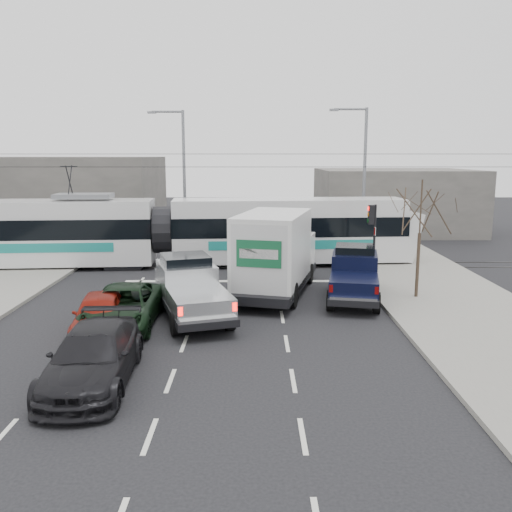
{
  "coord_description": "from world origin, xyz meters",
  "views": [
    {
      "loc": [
        0.63,
        -20.08,
        6.15
      ],
      "look_at": [
        0.7,
        3.17,
        1.8
      ],
      "focal_mm": 38.0,
      "sensor_mm": 36.0,
      "label": 1
    }
  ],
  "objects_px": {
    "traffic_signal": "(372,225)",
    "box_truck": "(276,254)",
    "red_car": "(100,313)",
    "dark_car": "(93,357)",
    "tram": "(162,231)",
    "street_lamp_near": "(362,172)",
    "street_lamp_far": "(181,171)",
    "silver_pickup": "(190,287)",
    "green_car": "(123,307)",
    "bare_tree": "(421,212)",
    "navy_pickup": "(354,274)"
  },
  "relations": [
    {
      "from": "silver_pickup",
      "to": "navy_pickup",
      "type": "relative_size",
      "value": 1.16
    },
    {
      "from": "silver_pickup",
      "to": "green_car",
      "type": "bearing_deg",
      "value": -164.89
    },
    {
      "from": "street_lamp_far",
      "to": "tram",
      "type": "bearing_deg",
      "value": -92.96
    },
    {
      "from": "green_car",
      "to": "dark_car",
      "type": "distance_m",
      "value": 5.07
    },
    {
      "from": "tram",
      "to": "dark_car",
      "type": "distance_m",
      "value": 16.03
    },
    {
      "from": "traffic_signal",
      "to": "red_car",
      "type": "height_order",
      "value": "traffic_signal"
    },
    {
      "from": "street_lamp_far",
      "to": "box_truck",
      "type": "bearing_deg",
      "value": -65.31
    },
    {
      "from": "navy_pickup",
      "to": "green_car",
      "type": "distance_m",
      "value": 9.81
    },
    {
      "from": "street_lamp_near",
      "to": "navy_pickup",
      "type": "distance_m",
      "value": 12.27
    },
    {
      "from": "street_lamp_far",
      "to": "green_car",
      "type": "relative_size",
      "value": 1.73
    },
    {
      "from": "street_lamp_far",
      "to": "tram",
      "type": "relative_size",
      "value": 0.33
    },
    {
      "from": "street_lamp_far",
      "to": "dark_car",
      "type": "height_order",
      "value": "street_lamp_far"
    },
    {
      "from": "silver_pickup",
      "to": "street_lamp_far",
      "type": "bearing_deg",
      "value": 80.88
    },
    {
      "from": "navy_pickup",
      "to": "dark_car",
      "type": "relative_size",
      "value": 1.07
    },
    {
      "from": "traffic_signal",
      "to": "box_truck",
      "type": "height_order",
      "value": "traffic_signal"
    },
    {
      "from": "silver_pickup",
      "to": "red_car",
      "type": "xyz_separation_m",
      "value": [
        -2.88,
        -2.22,
        -0.4
      ]
    },
    {
      "from": "dark_car",
      "to": "traffic_signal",
      "type": "bearing_deg",
      "value": 48.58
    },
    {
      "from": "green_car",
      "to": "dark_car",
      "type": "height_order",
      "value": "dark_car"
    },
    {
      "from": "tram",
      "to": "red_car",
      "type": "bearing_deg",
      "value": -95.39
    },
    {
      "from": "street_lamp_near",
      "to": "tram",
      "type": "relative_size",
      "value": 0.33
    },
    {
      "from": "bare_tree",
      "to": "silver_pickup",
      "type": "height_order",
      "value": "bare_tree"
    },
    {
      "from": "street_lamp_far",
      "to": "box_truck",
      "type": "distance_m",
      "value": 14.19
    },
    {
      "from": "street_lamp_near",
      "to": "navy_pickup",
      "type": "relative_size",
      "value": 1.61
    },
    {
      "from": "silver_pickup",
      "to": "red_car",
      "type": "height_order",
      "value": "silver_pickup"
    },
    {
      "from": "tram",
      "to": "street_lamp_far",
      "type": "bearing_deg",
      "value": 82.93
    },
    {
      "from": "traffic_signal",
      "to": "box_truck",
      "type": "bearing_deg",
      "value": -148.16
    },
    {
      "from": "bare_tree",
      "to": "red_car",
      "type": "xyz_separation_m",
      "value": [
        -12.37,
        -4.38,
        -3.08
      ]
    },
    {
      "from": "navy_pickup",
      "to": "tram",
      "type": "bearing_deg",
      "value": 153.48
    },
    {
      "from": "street_lamp_far",
      "to": "green_car",
      "type": "distance_m",
      "value": 17.65
    },
    {
      "from": "traffic_signal",
      "to": "street_lamp_near",
      "type": "height_order",
      "value": "street_lamp_near"
    },
    {
      "from": "traffic_signal",
      "to": "green_car",
      "type": "height_order",
      "value": "traffic_signal"
    },
    {
      "from": "bare_tree",
      "to": "street_lamp_near",
      "type": "xyz_separation_m",
      "value": [
        -0.29,
        11.5,
        1.32
      ]
    },
    {
      "from": "street_lamp_far",
      "to": "navy_pickup",
      "type": "relative_size",
      "value": 1.61
    },
    {
      "from": "box_truck",
      "to": "navy_pickup",
      "type": "xyz_separation_m",
      "value": [
        3.35,
        -0.81,
        -0.73
      ]
    },
    {
      "from": "traffic_signal",
      "to": "box_truck",
      "type": "xyz_separation_m",
      "value": [
        -4.89,
        -3.04,
        -0.9
      ]
    },
    {
      "from": "silver_pickup",
      "to": "green_car",
      "type": "relative_size",
      "value": 1.24
    },
    {
      "from": "traffic_signal",
      "to": "tram",
      "type": "distance_m",
      "value": 11.49
    },
    {
      "from": "street_lamp_near",
      "to": "tram",
      "type": "height_order",
      "value": "street_lamp_near"
    },
    {
      "from": "box_truck",
      "to": "green_car",
      "type": "relative_size",
      "value": 1.5
    },
    {
      "from": "bare_tree",
      "to": "box_truck",
      "type": "bearing_deg",
      "value": 170.95
    },
    {
      "from": "box_truck",
      "to": "red_car",
      "type": "height_order",
      "value": "box_truck"
    },
    {
      "from": "tram",
      "to": "green_car",
      "type": "distance_m",
      "value": 10.99
    },
    {
      "from": "street_lamp_far",
      "to": "tram",
      "type": "height_order",
      "value": "street_lamp_far"
    },
    {
      "from": "bare_tree",
      "to": "tram",
      "type": "distance_m",
      "value": 14.26
    },
    {
      "from": "navy_pickup",
      "to": "dark_car",
      "type": "xyz_separation_m",
      "value": [
        -8.68,
        -8.8,
        -0.34
      ]
    },
    {
      "from": "red_car",
      "to": "dark_car",
      "type": "xyz_separation_m",
      "value": [
        1.02,
        -4.27,
        0.05
      ]
    },
    {
      "from": "navy_pickup",
      "to": "red_car",
      "type": "relative_size",
      "value": 1.34
    },
    {
      "from": "street_lamp_far",
      "to": "silver_pickup",
      "type": "height_order",
      "value": "street_lamp_far"
    },
    {
      "from": "tram",
      "to": "red_car",
      "type": "distance_m",
      "value": 11.77
    },
    {
      "from": "green_car",
      "to": "dark_car",
      "type": "relative_size",
      "value": 1.0
    }
  ]
}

